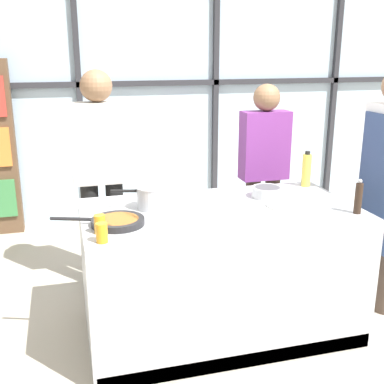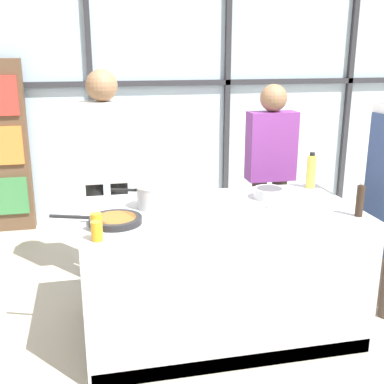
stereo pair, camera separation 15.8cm
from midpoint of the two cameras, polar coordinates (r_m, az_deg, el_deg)
name	(u,v)px [view 2 (the right image)]	position (r m, az deg, el deg)	size (l,w,h in m)	color
ground_plane	(218,328)	(3.55, 4.46, -15.79)	(18.00, 18.00, 0.00)	#BCB29E
back_window_wall	(161,95)	(5.54, -2.91, 11.39)	(6.40, 0.10, 2.80)	silver
bookshelf	(2,148)	(5.42, -20.84, 4.94)	(0.54, 0.19, 1.82)	brown
demo_island	(219,271)	(3.33, 4.61, -9.34)	(1.81, 0.96, 0.89)	#B7BABF
spectator_far_left	(106,165)	(3.90, -9.05, 3.12)	(0.44, 0.25, 1.76)	black
spectator_center_left	(270,166)	(4.22, 10.34, 3.01)	(0.41, 0.23, 1.63)	#47382D
frying_pan	(114,220)	(2.93, -7.66, -3.31)	(0.55, 0.32, 0.04)	#232326
saucepan	(151,196)	(3.17, -3.48, -0.55)	(0.36, 0.20, 0.15)	silver
white_plate	(286,207)	(3.26, 12.44, -1.74)	(0.25, 0.25, 0.01)	white
mixing_bowl	(269,193)	(3.44, 10.45, -0.10)	(0.22, 0.22, 0.07)	silver
oil_bottle	(311,171)	(3.75, 15.13, 2.37)	(0.07, 0.07, 0.27)	#E0CC4C
pepper_grinder	(360,200)	(3.20, 20.63, -0.93)	(0.05, 0.05, 0.23)	#332319
juice_glass_near	(97,231)	(2.67, -9.55, -4.61)	(0.06, 0.06, 0.11)	orange
juice_glass_far	(96,222)	(2.80, -9.69, -3.59)	(0.06, 0.06, 0.11)	orange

